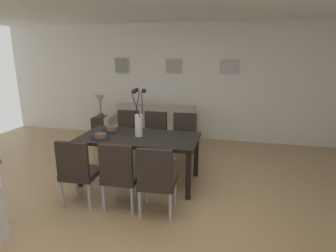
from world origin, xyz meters
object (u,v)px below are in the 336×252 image
at_px(dining_chair_near_right, 127,133).
at_px(dining_chair_far_left, 120,173).
at_px(framed_picture_right, 230,67).
at_px(dining_chair_mid_left, 157,178).
at_px(sofa, 152,131).
at_px(table_lamp, 100,101).
at_px(dining_chair_mid_right, 184,137).
at_px(framed_picture_left, 122,65).
at_px(dining_chair_far_right, 154,135).
at_px(centerpiece_vase, 139,118).
at_px(bowl_near_left, 100,135).
at_px(framed_picture_center, 173,66).
at_px(dining_table, 139,141).
at_px(bowl_near_right, 112,128).
at_px(side_table, 102,128).
at_px(dining_chair_near_left, 78,169).

xyz_separation_m(dining_chair_near_right, dining_chair_far_left, (0.57, -1.70, 0.00)).
bearing_deg(framed_picture_right, dining_chair_mid_left, -102.27).
bearing_deg(sofa, table_lamp, 179.03).
distance_m(dining_chair_mid_right, sofa, 1.38).
height_order(dining_chair_far_left, framed_picture_right, framed_picture_right).
bearing_deg(framed_picture_left, dining_chair_far_left, -68.76).
bearing_deg(dining_chair_near_right, dining_chair_far_right, -0.20).
distance_m(dining_chair_mid_right, table_lamp, 2.40).
bearing_deg(centerpiece_vase, bowl_near_left, -159.10).
relative_size(dining_chair_far_right, framed_picture_right, 2.23).
bearing_deg(framed_picture_center, dining_table, -90.00).
relative_size(dining_chair_far_right, bowl_near_left, 5.41).
bearing_deg(dining_chair_mid_left, dining_table, 120.76).
height_order(dining_table, centerpiece_vase, centerpiece_vase).
bearing_deg(framed_picture_center, framed_picture_left, -180.00).
bearing_deg(bowl_near_right, dining_chair_far_right, 50.69).
height_order(dining_chair_near_right, dining_chair_far_right, same).
bearing_deg(bowl_near_right, table_lamp, 121.64).
bearing_deg(dining_chair_far_right, framed_picture_center, 89.79).
relative_size(dining_chair_near_right, bowl_near_right, 5.41).
xyz_separation_m(dining_table, framed_picture_right, (1.25, 2.44, 1.01)).
bearing_deg(dining_chair_mid_left, framed_picture_left, 118.11).
bearing_deg(dining_chair_far_left, framed_picture_center, 90.46).
relative_size(side_table, table_lamp, 1.02).
distance_m(dining_table, dining_chair_far_right, 0.87).
bearing_deg(framed_picture_right, side_table, -169.37).
bearing_deg(dining_chair_mid_left, bowl_near_right, 134.40).
xyz_separation_m(dining_chair_near_left, framed_picture_right, (1.79, 3.31, 1.16)).
distance_m(sofa, framed_picture_center, 1.54).
bearing_deg(dining_table, bowl_near_right, 159.19).
relative_size(dining_table, centerpiece_vase, 2.45).
bearing_deg(bowl_near_right, framed_picture_right, 51.30).
bearing_deg(dining_chair_mid_left, dining_chair_near_left, 179.58).
relative_size(dining_table, dining_chair_mid_right, 1.96).
distance_m(dining_chair_near_right, dining_chair_far_left, 1.79).
height_order(dining_chair_far_left, dining_chair_mid_right, same).
relative_size(centerpiece_vase, sofa, 0.40).
height_order(bowl_near_right, framed_picture_right, framed_picture_right).
relative_size(dining_chair_far_left, sofa, 0.50).
relative_size(centerpiece_vase, side_table, 1.41).
bearing_deg(framed_picture_left, side_table, -122.53).
distance_m(bowl_near_left, side_table, 2.41).
bearing_deg(bowl_near_left, dining_chair_mid_right, 44.75).
distance_m(dining_chair_far_right, bowl_near_right, 0.89).
distance_m(dining_chair_near_left, sofa, 2.77).
bearing_deg(dining_chair_near_left, framed_picture_center, 80.62).
bearing_deg(dining_chair_mid_left, dining_chair_far_right, 106.97).
height_order(dining_chair_near_right, side_table, dining_chair_near_right).
xyz_separation_m(dining_chair_far_right, framed_picture_left, (-1.24, 1.58, 1.16)).
height_order(dining_chair_mid_left, bowl_near_left, dining_chair_mid_left).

